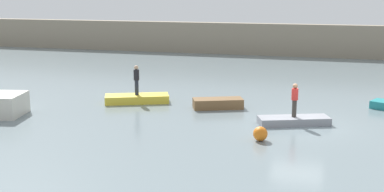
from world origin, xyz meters
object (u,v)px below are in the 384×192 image
(rowboat_yellow, at_px, (137,99))
(rowboat_grey, at_px, (294,121))
(person_red_shirt, at_px, (295,98))
(mooring_buoy, at_px, (260,134))
(person_dark_shirt, at_px, (136,78))
(rowboat_brown, at_px, (218,103))

(rowboat_yellow, distance_m, rowboat_grey, 9.43)
(rowboat_yellow, relative_size, rowboat_grey, 1.06)
(person_red_shirt, bearing_deg, mooring_buoy, -110.65)
(rowboat_grey, distance_m, mooring_buoy, 3.34)
(rowboat_yellow, relative_size, person_dark_shirt, 2.12)
(rowboat_brown, relative_size, mooring_buoy, 4.29)
(rowboat_grey, xyz_separation_m, person_dark_shirt, (-9.13, 2.37, 1.23))
(rowboat_brown, distance_m, rowboat_grey, 4.87)
(rowboat_grey, height_order, person_red_shirt, person_red_shirt)
(rowboat_yellow, distance_m, mooring_buoy, 9.67)
(rowboat_brown, bearing_deg, rowboat_grey, -50.48)
(person_dark_shirt, xyz_separation_m, mooring_buoy, (7.95, -5.50, -1.10))
(person_red_shirt, bearing_deg, rowboat_yellow, 165.43)
(rowboat_grey, height_order, person_dark_shirt, person_dark_shirt)
(rowboat_brown, bearing_deg, rowboat_yellow, 156.35)
(rowboat_yellow, xyz_separation_m, rowboat_brown, (4.83, -0.09, 0.04))
(rowboat_yellow, bearing_deg, mooring_buoy, -57.73)
(rowboat_yellow, bearing_deg, rowboat_brown, -24.15)
(rowboat_brown, distance_m, mooring_buoy, 6.24)
(rowboat_grey, distance_m, person_red_shirt, 1.11)
(rowboat_grey, height_order, mooring_buoy, mooring_buoy)
(rowboat_grey, bearing_deg, person_red_shirt, 0.00)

